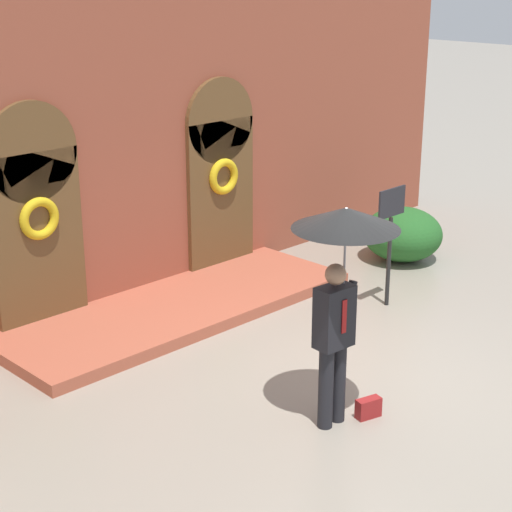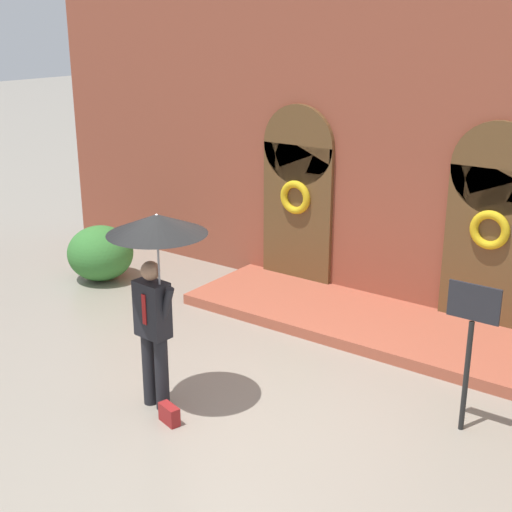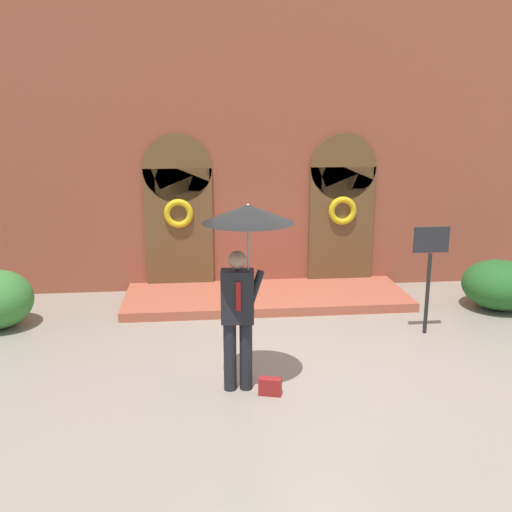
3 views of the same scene
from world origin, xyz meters
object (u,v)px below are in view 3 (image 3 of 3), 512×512
handbag (270,387)px  sign_post (430,262)px  shrub_right (499,285)px  person_with_umbrella (245,241)px

handbag → sign_post: size_ratio=0.16×
sign_post → handbag: bearing=-146.4°
handbag → sign_post: sign_post is taller
shrub_right → person_with_umbrella: bearing=-151.0°
person_with_umbrella → shrub_right: bearing=29.0°
person_with_umbrella → shrub_right: (4.77, 2.64, -1.48)m
handbag → shrub_right: 5.32m
sign_post → shrub_right: bearing=30.3°
handbag → shrub_right: shrub_right is taller
handbag → sign_post: bearing=49.0°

